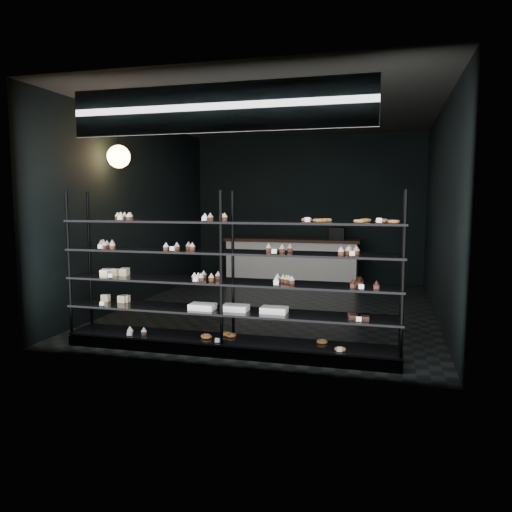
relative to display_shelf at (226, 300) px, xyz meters
name	(u,v)px	position (x,y,z in m)	size (l,w,h in m)	color
room	(277,212)	(0.07, 2.45, 0.97)	(5.01, 6.01, 3.20)	black
display_shelf	(226,300)	(0.00, 0.00, 0.00)	(4.00, 0.50, 1.91)	black
signage	(216,108)	(0.07, -0.48, 2.12)	(3.30, 0.05, 0.50)	#0C1C3C
pendant_lamp	(119,157)	(-2.13, 1.34, 1.82)	(0.34, 0.34, 0.90)	black
service_counter	(292,261)	(-0.15, 4.95, -0.13)	(2.87, 0.65, 1.23)	beige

